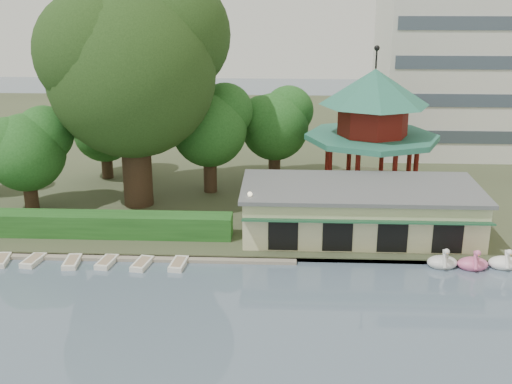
# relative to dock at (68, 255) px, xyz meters

# --- Properties ---
(shore) EXTENTS (220.00, 70.00, 0.40)m
(shore) POSITION_rel_dock_xyz_m (12.00, 34.80, 0.08)
(shore) COLOR #424930
(shore) RESTS_ON ground
(embankment) EXTENTS (220.00, 0.60, 0.30)m
(embankment) POSITION_rel_dock_xyz_m (12.00, 0.10, 0.03)
(embankment) COLOR gray
(embankment) RESTS_ON ground
(dock) EXTENTS (34.00, 1.60, 0.24)m
(dock) POSITION_rel_dock_xyz_m (0.00, 0.00, 0.00)
(dock) COLOR gray
(dock) RESTS_ON ground
(boathouse) EXTENTS (18.60, 9.39, 3.90)m
(boathouse) POSITION_rel_dock_xyz_m (22.00, 4.77, 2.25)
(boathouse) COLOR beige
(boathouse) RESTS_ON shore
(pavilion) EXTENTS (12.40, 12.40, 13.50)m
(pavilion) POSITION_rel_dock_xyz_m (24.00, 14.80, 7.36)
(pavilion) COLOR beige
(pavilion) RESTS_ON shore
(hedge) EXTENTS (30.00, 2.00, 1.80)m
(hedge) POSITION_rel_dock_xyz_m (-3.00, 3.30, 1.18)
(hedge) COLOR #245C20
(hedge) RESTS_ON shore
(lamp_post) EXTENTS (0.36, 0.36, 4.28)m
(lamp_post) POSITION_rel_dock_xyz_m (13.50, 1.80, 3.22)
(lamp_post) COLOR black
(lamp_post) RESTS_ON shore
(big_tree) EXTENTS (15.80, 14.73, 20.13)m
(big_tree) POSITION_rel_dock_xyz_m (3.20, 11.03, 12.99)
(big_tree) COLOR #3A281C
(big_tree) RESTS_ON shore
(small_trees) EXTENTS (39.66, 16.82, 10.21)m
(small_trees) POSITION_rel_dock_xyz_m (0.85, 14.46, 6.07)
(small_trees) COLOR #3A281C
(small_trees) RESTS_ON shore
(moored_rowboats) EXTENTS (24.81, 2.76, 0.36)m
(moored_rowboats) POSITION_rel_dock_xyz_m (-3.22, -1.33, 0.06)
(moored_rowboats) COLOR silver
(moored_rowboats) RESTS_ON ground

